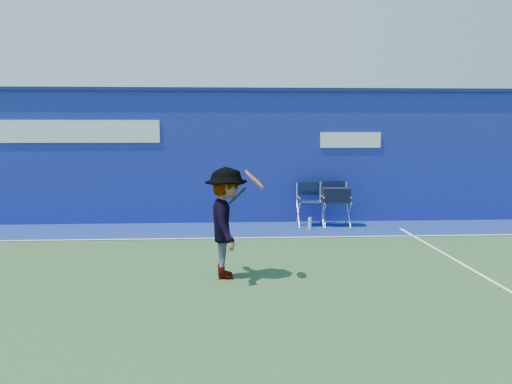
{
  "coord_description": "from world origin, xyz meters",
  "views": [
    {
      "loc": [
        0.69,
        -7.34,
        2.19
      ],
      "look_at": [
        1.28,
        2.6,
        1.0
      ],
      "focal_mm": 38.0,
      "sensor_mm": 36.0,
      "label": 1
    }
  ],
  "objects": [
    {
      "name": "water_bottle",
      "position": [
        2.53,
        4.06,
        0.13
      ],
      "size": [
        0.07,
        0.07,
        0.27
      ],
      "primitive_type": "cylinder",
      "color": "silver",
      "rests_on": "ground"
    },
    {
      "name": "directors_chair_left",
      "position": [
        2.62,
        4.54,
        0.32
      ],
      "size": [
        0.58,
        0.53,
        0.97
      ],
      "color": "silver",
      "rests_on": "ground"
    },
    {
      "name": "tennis_player",
      "position": [
        0.72,
        0.44,
        0.81
      ],
      "size": [
        0.89,
        1.08,
        1.62
      ],
      "color": "#EA4738",
      "rests_on": "ground"
    },
    {
      "name": "out_of_bounds_strip",
      "position": [
        0.0,
        4.1,
        0.0
      ],
      "size": [
        24.0,
        1.8,
        0.01
      ],
      "primitive_type": "cube",
      "color": "navy",
      "rests_on": "ground"
    },
    {
      "name": "directors_chair_right",
      "position": [
        3.16,
        4.45,
        0.41
      ],
      "size": [
        0.59,
        0.53,
        0.99
      ],
      "color": "silver",
      "rests_on": "ground"
    },
    {
      "name": "court_lines",
      "position": [
        0.0,
        0.6,
        0.01
      ],
      "size": [
        24.0,
        12.0,
        0.01
      ],
      "color": "white",
      "rests_on": "out_of_bounds_strip"
    },
    {
      "name": "ground",
      "position": [
        0.0,
        0.0,
        0.0
      ],
      "size": [
        80.0,
        80.0,
        0.0
      ],
      "primitive_type": "plane",
      "color": "#2D4F2A",
      "rests_on": "ground"
    },
    {
      "name": "stadium_wall",
      "position": [
        -0.0,
        5.2,
        1.55
      ],
      "size": [
        24.0,
        0.5,
        3.08
      ],
      "color": "navy",
      "rests_on": "ground"
    }
  ]
}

